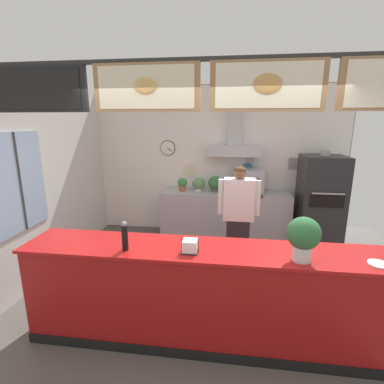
{
  "coord_description": "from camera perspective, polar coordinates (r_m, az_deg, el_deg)",
  "views": [
    {
      "loc": [
        0.25,
        -2.91,
        2.2
      ],
      "look_at": [
        -0.26,
        0.82,
        1.27
      ],
      "focal_mm": 26.78,
      "sensor_mm": 36.0,
      "label": 1
    }
  ],
  "objects": [
    {
      "name": "pizza_oven",
      "position": [
        5.43,
        24.09,
        -2.02
      ],
      "size": [
        0.7,
        0.72,
        1.75
      ],
      "color": "#232326",
      "rests_on": "ground_plane"
    },
    {
      "name": "potted_thyme",
      "position": [
        5.36,
        4.66,
        1.74
      ],
      "size": [
        0.27,
        0.27,
        0.29
      ],
      "color": "#4C4C51",
      "rests_on": "back_prep_counter"
    },
    {
      "name": "potted_rosemary",
      "position": [
        5.39,
        1.33,
        1.61
      ],
      "size": [
        0.24,
        0.24,
        0.25
      ],
      "color": "beige",
      "rests_on": "back_prep_counter"
    },
    {
      "name": "napkin_holder",
      "position": [
        2.71,
        -0.4,
        -10.75
      ],
      "size": [
        0.16,
        0.16,
        0.13
      ],
      "color": "#262628",
      "rests_on": "service_counter"
    },
    {
      "name": "back_prep_counter",
      "position": [
        5.52,
        6.48,
        -4.68
      ],
      "size": [
        2.38,
        0.62,
        0.92
      ],
      "color": "#A3A5AD",
      "rests_on": "ground_plane"
    },
    {
      "name": "ground_plane",
      "position": [
        3.66,
        2.46,
        -23.09
      ],
      "size": [
        6.52,
        6.52,
        0.0
      ],
      "primitive_type": "plane",
      "color": "#514C47"
    },
    {
      "name": "basil_vase",
      "position": [
        2.67,
        21.29,
        -8.39
      ],
      "size": [
        0.29,
        0.29,
        0.39
      ],
      "color": "silver",
      "rests_on": "service_counter"
    },
    {
      "name": "potted_basil",
      "position": [
        5.4,
        -1.94,
        1.67
      ],
      "size": [
        0.18,
        0.18,
        0.25
      ],
      "color": "#9E563D",
      "rests_on": "back_prep_counter"
    },
    {
      "name": "shop_worker",
      "position": [
        4.13,
        9.19,
        -5.28
      ],
      "size": [
        0.59,
        0.23,
        1.61
      ],
      "rotation": [
        0.0,
        0.0,
        3.12
      ],
      "color": "#232328",
      "rests_on": "ground_plane"
    },
    {
      "name": "back_wall_assembly",
      "position": [
        5.5,
        5.29,
        6.79
      ],
      "size": [
        4.84,
        3.03,
        2.87
      ],
      "color": "gray",
      "rests_on": "ground_plane"
    },
    {
      "name": "pepper_grinder",
      "position": [
        2.79,
        -13.26,
        -8.52
      ],
      "size": [
        0.06,
        0.06,
        0.28
      ],
      "color": "black",
      "rests_on": "service_counter"
    },
    {
      "name": "condiment_plate",
      "position": [
        2.97,
        33.16,
        -11.91
      ],
      "size": [
        0.17,
        0.17,
        0.01
      ],
      "color": "white",
      "rests_on": "service_counter"
    },
    {
      "name": "espresso_machine",
      "position": [
        5.32,
        11.09,
        2.06
      ],
      "size": [
        0.54,
        0.57,
        0.44
      ],
      "color": "#A3A5AD",
      "rests_on": "back_prep_counter"
    },
    {
      "name": "service_counter",
      "position": [
        3.06,
        1.86,
        -19.78
      ],
      "size": [
        3.53,
        0.6,
        1.01
      ],
      "color": "maroon",
      "rests_on": "ground_plane"
    }
  ]
}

